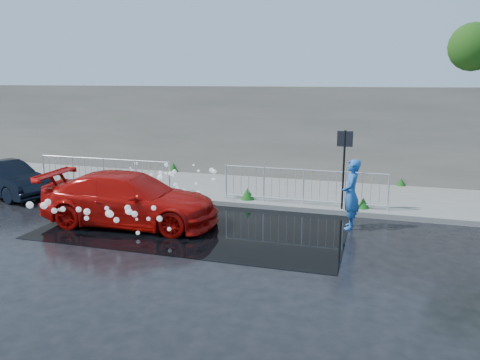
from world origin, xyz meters
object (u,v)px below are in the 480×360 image
object	(u,v)px
dark_car	(6,179)
person	(351,194)
sign_post	(344,157)
red_car	(130,199)

from	to	relation	value
dark_car	person	bearing A→B (deg)	-74.81
sign_post	person	world-z (taller)	sign_post
sign_post	red_car	size ratio (longest dim) A/B	0.51
dark_car	sign_post	bearing A→B (deg)	-68.17
red_car	dark_car	world-z (taller)	red_car
sign_post	dark_car	world-z (taller)	sign_post
red_car	person	xyz separation A→B (m)	(5.84, 1.36, 0.23)
person	dark_car	bearing A→B (deg)	-91.60
red_car	person	size ratio (longest dim) A/B	2.61
dark_car	person	xyz separation A→B (m)	(11.46, -0.18, 0.34)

